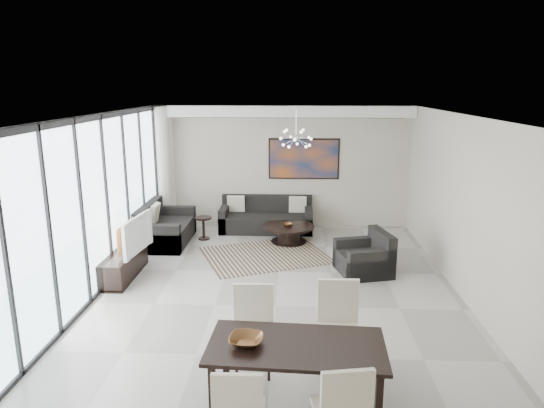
# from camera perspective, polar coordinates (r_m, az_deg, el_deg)

# --- Properties ---
(room_shell) EXTENTS (6.00, 9.00, 2.90)m
(room_shell) POSITION_cam_1_polar(r_m,az_deg,el_deg) (7.22, 4.13, -1.55)
(room_shell) COLOR #A8A39B
(room_shell) RESTS_ON ground
(window_wall) EXTENTS (0.37, 8.95, 2.90)m
(window_wall) POSITION_cam_1_polar(r_m,az_deg,el_deg) (7.85, -20.86, -1.04)
(window_wall) COLOR silver
(window_wall) RESTS_ON floor
(soffit) EXTENTS (5.98, 0.40, 0.26)m
(soffit) POSITION_cam_1_polar(r_m,az_deg,el_deg) (11.27, 1.29, 10.85)
(soffit) COLOR white
(soffit) RESTS_ON room_shell
(painting) EXTENTS (1.68, 0.04, 0.98)m
(painting) POSITION_cam_1_polar(r_m,az_deg,el_deg) (11.55, 3.77, 5.31)
(painting) COLOR #A24A16
(painting) RESTS_ON room_shell
(chandelier) EXTENTS (0.66, 0.66, 0.71)m
(chandelier) POSITION_cam_1_polar(r_m,az_deg,el_deg) (9.51, 2.85, 7.74)
(chandelier) COLOR silver
(chandelier) RESTS_ON room_shell
(rug) EXTENTS (2.87, 2.58, 0.01)m
(rug) POSITION_cam_1_polar(r_m,az_deg,el_deg) (9.86, -0.80, -6.04)
(rug) COLOR black
(rug) RESTS_ON floor
(coffee_table) EXTENTS (1.10, 1.10, 0.39)m
(coffee_table) POSITION_cam_1_polar(r_m,az_deg,el_deg) (10.60, 1.98, -3.39)
(coffee_table) COLOR black
(coffee_table) RESTS_ON floor
(bowl_coffee) EXTENTS (0.23, 0.23, 0.07)m
(bowl_coffee) POSITION_cam_1_polar(r_m,az_deg,el_deg) (10.48, 1.88, -2.45)
(bowl_coffee) COLOR brown
(bowl_coffee) RESTS_ON coffee_table
(sofa_main) EXTENTS (2.16, 0.88, 0.79)m
(sofa_main) POSITION_cam_1_polar(r_m,az_deg,el_deg) (11.47, -0.67, -1.80)
(sofa_main) COLOR black
(sofa_main) RESTS_ON floor
(loveseat) EXTENTS (0.96, 1.71, 0.86)m
(loveseat) POSITION_cam_1_polar(r_m,az_deg,el_deg) (10.83, -12.57, -2.95)
(loveseat) COLOR black
(loveseat) RESTS_ON floor
(armchair) EXTENTS (1.07, 1.10, 0.77)m
(armchair) POSITION_cam_1_polar(r_m,az_deg,el_deg) (9.08, 10.93, -6.36)
(armchair) COLOR black
(armchair) RESTS_ON floor
(side_table) EXTENTS (0.37, 0.37, 0.51)m
(side_table) POSITION_cam_1_polar(r_m,az_deg,el_deg) (10.89, -8.06, -2.40)
(side_table) COLOR black
(side_table) RESTS_ON floor
(tv_console) EXTENTS (0.42, 1.48, 0.46)m
(tv_console) POSITION_cam_1_polar(r_m,az_deg,el_deg) (9.13, -17.00, -6.82)
(tv_console) COLOR black
(tv_console) RESTS_ON floor
(television) EXTENTS (0.27, 1.14, 0.65)m
(television) POSITION_cam_1_polar(r_m,az_deg,el_deg) (8.95, -16.17, -3.43)
(television) COLOR gray
(television) RESTS_ON tv_console
(dining_table) EXTENTS (1.88, 1.01, 0.76)m
(dining_table) POSITION_cam_1_polar(r_m,az_deg,el_deg) (5.24, 2.88, -16.99)
(dining_table) COLOR black
(dining_table) RESTS_ON floor
(dining_chair_se) EXTENTS (0.54, 0.54, 1.02)m
(dining_chair_se) POSITION_cam_1_polar(r_m,az_deg,el_deg) (4.70, 8.39, -22.57)
(dining_chair_se) COLOR beige
(dining_chair_se) RESTS_ON floor
(dining_chair_nw) EXTENTS (0.50, 0.50, 1.04)m
(dining_chair_nw) POSITION_cam_1_polar(r_m,az_deg,el_deg) (5.98, -2.20, -13.67)
(dining_chair_nw) COLOR beige
(dining_chair_nw) RESTS_ON floor
(dining_chair_ne) EXTENTS (0.51, 0.51, 1.08)m
(dining_chair_ne) POSITION_cam_1_polar(r_m,az_deg,el_deg) (6.05, 7.84, -13.18)
(dining_chair_ne) COLOR beige
(dining_chair_ne) RESTS_ON floor
(bowl_dining) EXTENTS (0.39, 0.39, 0.09)m
(bowl_dining) POSITION_cam_1_polar(r_m,az_deg,el_deg) (5.18, -3.05, -15.73)
(bowl_dining) COLOR brown
(bowl_dining) RESTS_ON dining_table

